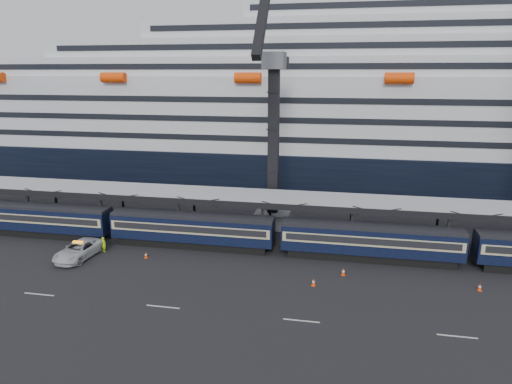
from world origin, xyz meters
TOP-DOWN VIEW (x-y plane):
  - ground at (0.00, 0.00)m, footprint 260.00×260.00m
  - train at (-4.65, 10.00)m, footprint 133.05×3.00m
  - canopy at (0.00, 14.00)m, footprint 130.00×6.25m
  - cruise_ship at (-1.08, 45.99)m, footprint 214.09×28.84m
  - crane_dark_near at (-20.00, 18.59)m, footprint 4.50×17.75m
  - pickup_truck at (-39.10, 4.41)m, footprint 3.45×6.61m
  - worker at (-37.31, 6.53)m, footprint 0.76×0.69m
  - traffic_cone_b at (-31.93, 5.78)m, footprint 0.36×0.36m
  - traffic_cone_c at (-13.48, 2.53)m, footprint 0.39×0.39m
  - traffic_cone_d at (-10.72, 5.43)m, footprint 0.40×0.40m
  - traffic_cone_e at (1.77, 4.48)m, footprint 0.37×0.37m

SIDE VIEW (x-z plane):
  - ground at x=0.00m, z-range 0.00..0.00m
  - traffic_cone_b at x=-31.93m, z-range 0.00..0.72m
  - traffic_cone_e at x=1.77m, z-range 0.00..0.73m
  - traffic_cone_c at x=-13.48m, z-range 0.00..0.77m
  - traffic_cone_d at x=-10.72m, z-range -0.01..0.79m
  - worker at x=-37.31m, z-range 0.00..1.75m
  - pickup_truck at x=-39.10m, z-range 0.00..1.78m
  - train at x=-4.65m, z-range 0.18..4.23m
  - canopy at x=0.00m, z-range 2.49..8.01m
  - crane_dark_near at x=-20.00m, z-range -5.61..29.47m
  - cruise_ship at x=-1.08m, z-range -4.66..29.34m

